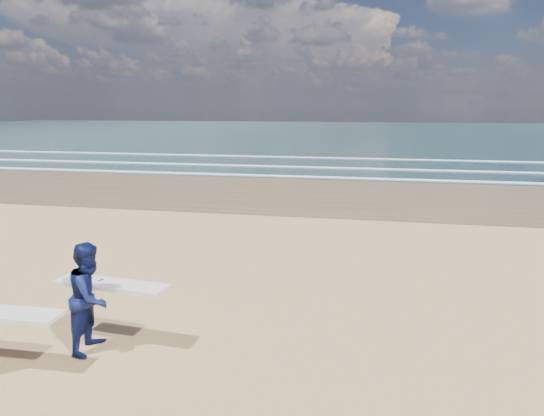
# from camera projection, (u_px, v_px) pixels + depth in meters

# --- Properties ---
(ocean) EXTENTS (220.00, 100.00, 0.02)m
(ocean) POSITION_uv_depth(u_px,v_px,m) (468.00, 134.00, 73.45)
(ocean) COLOR #183336
(ocean) RESTS_ON ground
(surfer_far) EXTENTS (2.24, 1.20, 2.01)m
(surfer_far) POSITION_uv_depth(u_px,v_px,m) (92.00, 296.00, 8.72)
(surfer_far) COLOR #0C1445
(surfer_far) RESTS_ON ground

